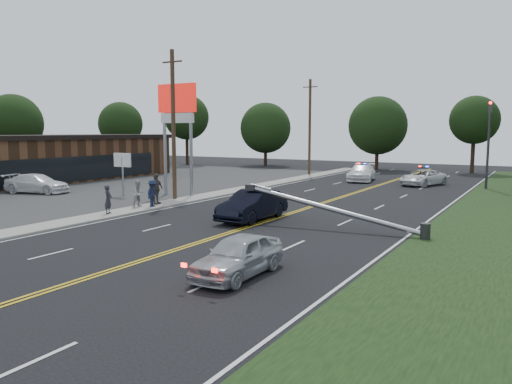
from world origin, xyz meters
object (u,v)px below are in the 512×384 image
Objects in this scene: waiting_sedan at (238,256)px; emergency_b at (361,173)px; bystander_a at (108,199)px; emergency_a at (423,178)px; utility_pole_far at (310,127)px; bystander_d at (156,189)px; parked_car at (37,184)px; pylon_sign at (177,112)px; fallen_streetlight at (340,211)px; bystander_b at (139,193)px; utility_pole_mid at (173,125)px; small_sign at (122,164)px; crashed_sedan at (253,205)px; bystander_c at (153,193)px; traffic_signal at (489,137)px.

waiting_sedan is 32.67m from emergency_b.
emergency_a is at bearing -48.36° from bystander_a.
utility_pole_far is 5.14× the size of bystander_d.
bystander_a is at bearing -176.05° from bystander_d.
emergency_a is at bearing -66.36° from parked_car.
parked_car is 28.07m from emergency_b.
pylon_sign is 21.88m from emergency_a.
waiting_sedan is at bearing -90.96° from fallen_streetlight.
emergency_a is 25.14m from bystander_b.
emergency_a is at bearing -28.10° from bystander_d.
utility_pole_mid is 1.00× the size of utility_pole_far.
small_sign reaches higher than bystander_b.
crashed_sedan is at bearing 177.37° from fallen_streetlight.
utility_pole_far is 6.14× the size of bystander_c.
crashed_sedan is 3.06× the size of bystander_a.
fallen_streetlight is 25.03m from parked_car.
traffic_signal reaches higher than emergency_b.
bystander_b is 1.00× the size of bystander_c.
fallen_streetlight is at bearing -101.09° from bystander_a.
bystander_b is (0.48, -3.95, -4.15)m from utility_pole_mid.
pylon_sign reaches higher than bystander_d.
bystander_c reaches higher than bystander_b.
utility_pole_far is at bearing 110.16° from waiting_sedan.
bystander_d is (0.65, -24.59, -3.99)m from utility_pole_far.
pylon_sign is at bearing 133.80° from waiting_sedan.
utility_pole_far is 2.08× the size of emergency_a.
bystander_a is at bearing 162.61° from bystander_c.
bystander_a is 3.24m from bystander_c.
utility_pole_far is 37.50m from waiting_sedan.
fallen_streetlight is 0.94× the size of utility_pole_mid.
pylon_sign is at bearing 24.65° from bystander_d.
pylon_sign is 19.64m from emergency_b.
utility_pole_far reaches higher than bystander_b.
small_sign is 6.16m from bystander_d.
small_sign is at bearing 16.83° from bystander_a.
traffic_signal reaches higher than bystander_d.
fallen_streetlight reaches higher than waiting_sedan.
pylon_sign is at bearing -139.61° from traffic_signal.
bystander_d is (0.65, -2.59, -3.99)m from utility_pole_mid.
bystander_c is at bearing -98.87° from emergency_a.
utility_pole_mid is at bearing 7.26° from bystander_c.
bystander_b reaches higher than bystander_a.
fallen_streetlight reaches higher than bystander_a.
utility_pole_mid reaches higher than traffic_signal.
small_sign is 1.91× the size of bystander_b.
utility_pole_mid is 2.06× the size of crashed_sedan.
pylon_sign is 1.66× the size of emergency_a.
utility_pole_mid and utility_pole_far have the same top height.
emergency_b is (-6.74, 23.19, -0.13)m from fallen_streetlight.
small_sign is 1.90× the size of bystander_c.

